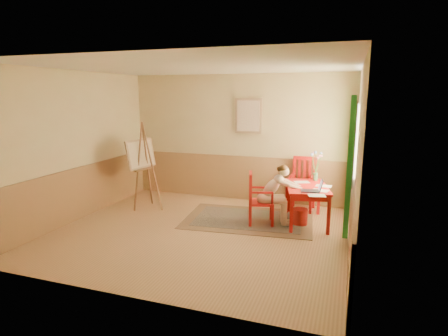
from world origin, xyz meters
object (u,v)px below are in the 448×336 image
at_px(easel, 142,157).
at_px(figure, 275,192).
at_px(chair_back, 303,184).
at_px(table, 307,190).
at_px(laptop, 314,189).
at_px(chair_left, 258,199).

bearing_deg(easel, figure, -3.39).
height_order(chair_back, easel, easel).
xyz_separation_m(table, chair_back, (-0.17, 0.85, -0.08)).
xyz_separation_m(table, figure, (-0.53, -0.26, -0.01)).
distance_m(table, laptop, 0.44).
bearing_deg(figure, laptop, -10.98).
xyz_separation_m(chair_left, easel, (-2.55, 0.23, 0.59)).
height_order(figure, easel, easel).
height_order(figure, laptop, figure).
distance_m(chair_back, easel, 3.38).
bearing_deg(chair_left, table, 21.08).
xyz_separation_m(figure, laptop, (0.69, -0.13, 0.15)).
bearing_deg(chair_back, table, -78.43).
relative_size(laptop, easel, 0.22).
bearing_deg(figure, chair_back, 72.04).
bearing_deg(chair_back, chair_left, -119.18).
xyz_separation_m(figure, easel, (-2.84, 0.17, 0.46)).
relative_size(chair_left, laptop, 2.45).
bearing_deg(table, chair_back, 101.57).
bearing_deg(easel, chair_left, -5.17).
distance_m(figure, laptop, 0.72).
distance_m(table, easel, 3.40).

